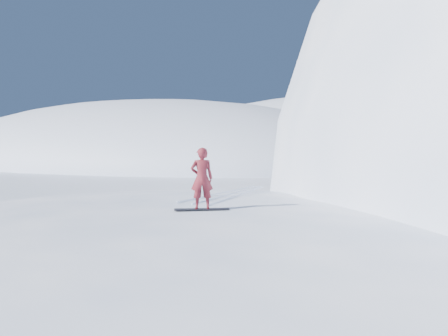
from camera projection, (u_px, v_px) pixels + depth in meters
name	position (u px, v px, depth m)	size (l,w,h in m)	color
ground	(148.00, 312.00, 10.88)	(400.00, 400.00, 0.00)	white
near_ridge	(249.00, 289.00, 12.66)	(36.00, 28.00, 4.80)	white
far_ridge_a	(133.00, 163.00, 100.93)	(120.00, 70.00, 28.00)	white
far_ridge_c	(342.00, 160.00, 122.44)	(140.00, 90.00, 36.00)	white
wind_bumps	(188.00, 286.00, 12.90)	(16.00, 14.40, 1.00)	white
snowboard	(202.00, 209.00, 11.93)	(1.51, 0.28, 0.03)	black
snowboarder	(202.00, 178.00, 11.89)	(0.61, 0.40, 1.67)	maroon
vapor_plume	(88.00, 169.00, 77.50)	(9.68, 7.74, 6.77)	white
board_tracks	(231.00, 193.00, 15.83)	(2.27, 5.92, 0.04)	silver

